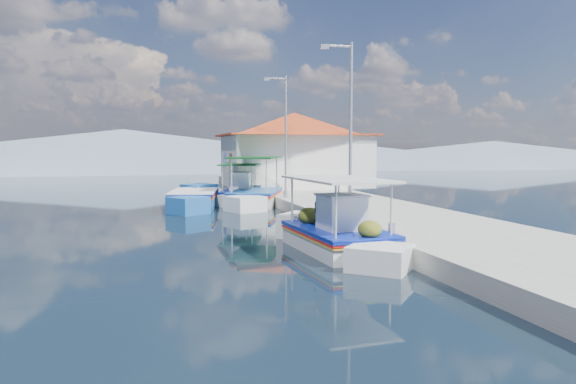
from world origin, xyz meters
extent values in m
plane|color=black|center=(0.00, 0.00, 0.00)|extent=(160.00, 160.00, 0.00)
cube|color=#AEABA3|center=(5.90, 6.00, 0.25)|extent=(5.00, 44.00, 0.50)
cylinder|color=#A5A8AD|center=(3.80, -3.00, 0.65)|extent=(0.20, 0.20, 0.30)
cylinder|color=#A5A8AD|center=(3.80, 2.00, 0.65)|extent=(0.20, 0.20, 0.30)
cylinder|color=#A5A8AD|center=(3.80, 8.00, 0.65)|extent=(0.20, 0.20, 0.30)
cylinder|color=#A5A8AD|center=(3.80, 14.00, 0.65)|extent=(0.20, 0.20, 0.30)
cube|color=silver|center=(2.48, -2.42, 0.19)|extent=(2.12, 3.81, 0.81)
cube|color=silver|center=(2.64, 0.02, 0.29)|extent=(1.90, 1.90, 0.89)
cube|color=silver|center=(2.31, -4.78, 0.19)|extent=(1.85, 1.85, 0.77)
cube|color=#0C24A0|center=(2.48, -2.42, 0.56)|extent=(2.18, 3.93, 0.05)
cube|color=red|center=(2.48, -2.42, 0.49)|extent=(2.18, 3.93, 0.04)
cube|color=gold|center=(2.48, -2.42, 0.43)|extent=(2.18, 3.93, 0.03)
cube|color=#0C24A0|center=(2.48, -2.42, 0.62)|extent=(2.20, 3.89, 0.04)
cube|color=brown|center=(2.48, -2.42, 0.60)|extent=(1.97, 3.73, 0.04)
cube|color=silver|center=(2.46, -2.67, 1.06)|extent=(1.10, 1.17, 0.94)
cube|color=silver|center=(2.46, -2.67, 1.55)|extent=(1.20, 1.27, 0.05)
cylinder|color=beige|center=(1.83, -0.82, 1.28)|extent=(0.06, 0.06, 1.36)
cylinder|color=beige|center=(3.33, -0.92, 1.28)|extent=(0.06, 0.06, 1.36)
cylinder|color=beige|center=(1.62, -3.91, 1.28)|extent=(0.06, 0.06, 1.36)
cylinder|color=beige|center=(3.12, -4.02, 1.28)|extent=(0.06, 0.06, 1.36)
cube|color=silver|center=(2.48, -2.42, 1.96)|extent=(2.21, 3.82, 0.06)
ellipsoid|color=#475316|center=(2.22, -1.21, 0.84)|extent=(0.65, 0.71, 0.48)
ellipsoid|color=#475316|center=(2.84, -0.82, 0.80)|extent=(0.54, 0.60, 0.41)
ellipsoid|color=#475316|center=(2.54, -3.96, 0.81)|extent=(0.58, 0.64, 0.43)
sphere|color=#FF6A08|center=(3.36, -1.97, 1.23)|extent=(0.34, 0.34, 0.34)
cube|color=silver|center=(2.66, 9.41, 0.22)|extent=(3.31, 4.26, 0.96)
cube|color=silver|center=(1.69, 11.75, 0.34)|extent=(1.91, 1.91, 1.06)
cube|color=silver|center=(3.59, 7.14, 0.22)|extent=(1.86, 1.86, 0.91)
cube|color=#0C24A0|center=(2.66, 9.41, 0.67)|extent=(3.41, 4.39, 0.06)
cube|color=red|center=(2.66, 9.41, 0.59)|extent=(3.41, 4.39, 0.05)
cube|color=gold|center=(2.66, 9.41, 0.52)|extent=(3.41, 4.39, 0.04)
cube|color=#1C5CA8|center=(2.66, 9.41, 0.74)|extent=(3.41, 4.36, 0.05)
cube|color=brown|center=(2.66, 9.41, 0.71)|extent=(3.13, 4.13, 0.05)
cylinder|color=beige|center=(1.31, 10.57, 1.52)|extent=(0.07, 0.07, 1.62)
cylinder|color=beige|center=(2.81, 11.18, 1.52)|extent=(0.07, 0.07, 1.62)
cylinder|color=beige|center=(2.51, 7.64, 1.52)|extent=(0.07, 0.07, 1.62)
cylinder|color=beige|center=(4.01, 8.25, 1.52)|extent=(0.07, 0.07, 1.62)
cube|color=#0D4219|center=(2.66, 9.41, 2.33)|extent=(3.40, 4.30, 0.07)
cube|color=#1C5CA8|center=(-0.30, 9.31, 0.24)|extent=(2.64, 4.01, 1.03)
cube|color=#1C5CA8|center=(-0.78, 11.74, 0.37)|extent=(1.95, 1.95, 1.14)
cube|color=#1C5CA8|center=(0.17, 6.96, 0.24)|extent=(1.90, 1.90, 0.98)
cube|color=#0C24A0|center=(-0.30, 9.31, 0.72)|extent=(2.71, 4.13, 0.07)
cube|color=red|center=(-0.30, 9.31, 0.63)|extent=(2.71, 4.13, 0.05)
cube|color=gold|center=(-0.30, 9.31, 0.55)|extent=(2.71, 4.13, 0.04)
cube|color=silver|center=(-0.30, 9.31, 0.79)|extent=(2.73, 4.10, 0.05)
cube|color=brown|center=(-0.30, 9.31, 0.76)|extent=(2.47, 3.91, 0.05)
cube|color=silver|center=(2.26, 11.17, 0.19)|extent=(2.74, 3.82, 0.81)
cube|color=silver|center=(1.57, 13.36, 0.29)|extent=(1.74, 1.74, 0.90)
cube|color=silver|center=(2.93, 9.05, 0.19)|extent=(1.69, 1.69, 0.77)
cube|color=#0C24A0|center=(2.26, 11.17, 0.56)|extent=(2.83, 3.93, 0.05)
cube|color=red|center=(2.26, 11.17, 0.49)|extent=(2.83, 3.93, 0.04)
cube|color=gold|center=(2.26, 11.17, 0.44)|extent=(2.83, 3.93, 0.03)
cube|color=#0C24A0|center=(2.26, 11.17, 0.62)|extent=(2.83, 3.90, 0.04)
cube|color=brown|center=(2.26, 11.17, 0.60)|extent=(2.59, 3.71, 0.04)
cube|color=silver|center=(2.34, 10.93, 1.07)|extent=(1.27, 1.35, 0.94)
cube|color=silver|center=(2.34, 10.93, 1.55)|extent=(1.38, 1.46, 0.05)
cylinder|color=beige|center=(1.14, 12.33, 1.28)|extent=(0.06, 0.06, 1.36)
cylinder|color=beige|center=(2.51, 12.76, 1.28)|extent=(0.06, 0.06, 1.36)
cylinder|color=beige|center=(2.02, 9.58, 1.28)|extent=(0.06, 0.06, 1.36)
cylinder|color=beige|center=(3.38, 10.01, 1.28)|extent=(0.06, 0.06, 1.36)
cube|color=#0D4219|center=(2.26, 11.17, 1.96)|extent=(2.83, 3.84, 0.06)
cube|color=silver|center=(6.20, 15.00, 2.00)|extent=(8.00, 6.00, 3.00)
cube|color=#BF3D1A|center=(6.20, 15.00, 3.55)|extent=(8.64, 6.48, 0.10)
pyramid|color=#BF3D1A|center=(6.20, 15.00, 4.20)|extent=(10.49, 10.49, 1.40)
cube|color=brown|center=(2.22, 14.00, 1.50)|extent=(0.06, 1.00, 2.00)
cube|color=#0C24A0|center=(2.22, 16.50, 2.10)|extent=(0.06, 1.20, 0.90)
cylinder|color=#A5A8AD|center=(4.60, 2.00, 3.50)|extent=(0.12, 0.12, 6.00)
cylinder|color=#A5A8AD|center=(4.10, 2.00, 6.35)|extent=(1.00, 0.08, 0.08)
cube|color=#A5A8AD|center=(3.60, 2.00, 6.30)|extent=(0.30, 0.14, 0.14)
cylinder|color=#A5A8AD|center=(4.60, 11.00, 3.50)|extent=(0.12, 0.12, 6.00)
cylinder|color=#A5A8AD|center=(4.10, 11.00, 6.35)|extent=(1.00, 0.08, 0.08)
cube|color=#A5A8AD|center=(3.60, 11.00, 6.30)|extent=(0.30, 0.14, 0.14)
cone|color=slate|center=(-5.00, 56.00, 2.45)|extent=(96.00, 96.00, 5.50)
cone|color=slate|center=(25.00, 56.00, 1.60)|extent=(76.80, 76.80, 3.80)
cone|color=slate|center=(50.00, 56.00, 1.80)|extent=(89.60, 89.60, 4.20)
camera|label=1|loc=(-2.54, -15.83, 2.79)|focal=33.24mm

